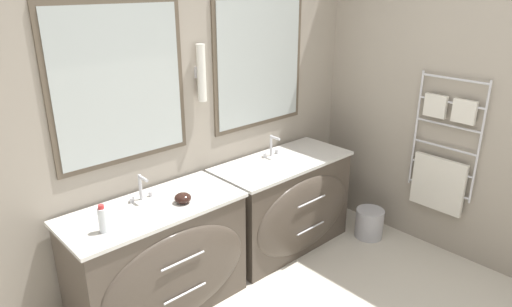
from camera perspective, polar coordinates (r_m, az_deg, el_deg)
wall_back at (r=3.39m, az=-8.33°, el=6.14°), size 4.87×0.14×2.60m
wall_right at (r=4.00m, az=20.62°, el=6.94°), size 0.13×3.58×2.60m
vanity_left at (r=3.21m, az=-11.91°, el=-12.84°), size 1.18×0.60×0.79m
vanity_right at (r=3.86m, az=3.67°, el=-6.31°), size 1.18×0.60×0.79m
faucet_left at (r=3.12m, az=-14.14°, el=-4.24°), size 0.17×0.11×0.18m
faucet_right at (r=3.78m, az=2.02°, el=0.90°), size 0.17×0.11×0.18m
toiletry_bottle at (r=2.80m, az=-18.61°, el=-7.83°), size 0.05×0.05×0.18m
amenity_bowl at (r=3.05m, az=-9.14°, el=-5.51°), size 0.11×0.11×0.07m
waste_bin at (r=4.23m, az=13.99°, el=-8.38°), size 0.25×0.25×0.26m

